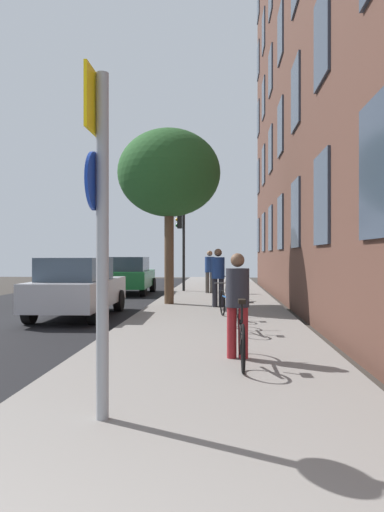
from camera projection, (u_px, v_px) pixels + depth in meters
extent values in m
plane|color=#332D28|center=(113.00, 305.00, 16.19)|extent=(41.80, 41.80, 0.00)
cube|color=black|center=(53.00, 304.00, 16.33)|extent=(7.00, 38.00, 0.01)
cube|color=gray|center=(215.00, 304.00, 15.97)|extent=(4.20, 38.00, 0.12)
cube|color=#513328|center=(296.00, 28.00, 15.29)|extent=(0.50, 27.00, 18.08)
cube|color=#2D3847|center=(376.00, 167.00, 6.41)|extent=(0.06, 1.44, 1.93)
cube|color=#2D3847|center=(321.00, 199.00, 9.97)|extent=(0.06, 1.44, 1.93)
cube|color=#2D3847|center=(296.00, 214.00, 13.53)|extent=(0.06, 1.44, 1.93)
cube|color=#2D3847|center=(280.00, 223.00, 17.10)|extent=(0.06, 1.44, 1.93)
cube|color=#2D3847|center=(270.00, 228.00, 20.66)|extent=(0.06, 1.44, 1.93)
cube|color=#2D3847|center=(263.00, 232.00, 24.23)|extent=(0.06, 1.44, 1.93)
cube|color=#2D3847|center=(258.00, 235.00, 27.79)|extent=(0.06, 1.44, 1.93)
cube|color=#2D3847|center=(322.00, 37.00, 9.97)|extent=(0.06, 1.44, 1.93)
cube|color=#2D3847|center=(296.00, 94.00, 13.53)|extent=(0.06, 1.44, 1.93)
cube|color=#2D3847|center=(280.00, 128.00, 17.10)|extent=(0.06, 1.44, 1.93)
cube|color=#2D3847|center=(270.00, 150.00, 20.66)|extent=(0.06, 1.44, 1.93)
cube|color=#2D3847|center=(263.00, 166.00, 24.22)|extent=(0.06, 1.44, 1.93)
cube|color=#2D3847|center=(258.00, 177.00, 27.79)|extent=(0.06, 1.44, 1.93)
cube|color=#2D3847|center=(280.00, 33.00, 17.09)|extent=(0.06, 1.44, 1.93)
cube|color=#2D3847|center=(270.00, 72.00, 20.66)|extent=(0.06, 1.44, 1.93)
cube|color=#2D3847|center=(263.00, 99.00, 24.22)|extent=(0.06, 1.44, 1.93)
cube|color=#2D3847|center=(258.00, 119.00, 27.79)|extent=(0.06, 1.44, 1.93)
cube|color=#2D3847|center=(263.00, 32.00, 24.22)|extent=(0.06, 1.44, 1.93)
cube|color=#2D3847|center=(258.00, 61.00, 27.78)|extent=(0.06, 1.44, 1.93)
cube|color=#2D3847|center=(258.00, 2.00, 27.78)|extent=(0.06, 1.44, 1.93)
cylinder|color=gray|center=(102.00, 246.00, 4.54)|extent=(0.12, 0.12, 3.31)
cube|color=yellow|center=(94.00, 103.00, 4.54)|extent=(0.03, 0.60, 0.60)
cylinder|color=#14339E|center=(94.00, 181.00, 4.54)|extent=(0.03, 0.56, 0.56)
cylinder|color=black|center=(184.00, 250.00, 21.08)|extent=(0.12, 0.12, 3.63)
cube|color=black|center=(180.00, 219.00, 21.10)|extent=(0.20, 0.24, 0.80)
sphere|color=#4B0707|center=(177.00, 214.00, 21.10)|extent=(0.16, 0.16, 0.16)
sphere|color=orange|center=(177.00, 219.00, 21.10)|extent=(0.16, 0.16, 0.16)
sphere|color=#083E11|center=(177.00, 225.00, 21.10)|extent=(0.16, 0.16, 0.16)
cylinder|color=brown|center=(169.00, 254.00, 15.48)|extent=(0.31, 0.31, 3.26)
ellipsoid|color=#235123|center=(169.00, 173.00, 15.48)|extent=(3.35, 3.35, 2.85)
torus|color=black|center=(240.00, 335.00, 7.37)|extent=(0.04, 0.66, 0.66)
torus|color=black|center=(243.00, 349.00, 6.29)|extent=(0.04, 0.66, 0.66)
cylinder|color=black|center=(241.00, 329.00, 6.83)|extent=(0.05, 0.92, 0.04)
cylinder|color=black|center=(242.00, 338.00, 6.56)|extent=(0.04, 0.55, 0.30)
cylinder|color=black|center=(242.00, 313.00, 6.67)|extent=(0.04, 0.04, 0.28)
cube|color=black|center=(242.00, 301.00, 6.67)|extent=(0.10, 0.24, 0.06)
cylinder|color=#4C4C4C|center=(240.00, 302.00, 7.37)|extent=(0.42, 0.03, 0.03)
torus|color=black|center=(234.00, 313.00, 10.32)|extent=(0.10, 0.64, 0.64)
torus|color=black|center=(240.00, 319.00, 9.30)|extent=(0.10, 0.64, 0.64)
cylinder|color=black|center=(237.00, 307.00, 9.81)|extent=(0.12, 0.86, 0.04)
cylinder|color=black|center=(239.00, 313.00, 9.56)|extent=(0.09, 0.52, 0.28)
cylinder|color=black|center=(238.00, 296.00, 9.66)|extent=(0.04, 0.04, 0.28)
cube|color=black|center=(238.00, 288.00, 9.66)|extent=(0.10, 0.24, 0.06)
cylinder|color=#4C4C4C|center=(234.00, 290.00, 10.32)|extent=(0.42, 0.07, 0.03)
torus|color=black|center=(223.00, 303.00, 12.39)|extent=(0.16, 0.67, 0.67)
torus|color=black|center=(231.00, 307.00, 11.31)|extent=(0.16, 0.67, 0.67)
cylinder|color=#194C99|center=(226.00, 297.00, 11.85)|extent=(0.21, 0.92, 0.04)
cylinder|color=#194C99|center=(228.00, 302.00, 11.58)|extent=(0.14, 0.56, 0.30)
cylinder|color=#194C99|center=(228.00, 288.00, 11.68)|extent=(0.04, 0.04, 0.28)
cube|color=black|center=(228.00, 281.00, 11.68)|extent=(0.10, 0.24, 0.06)
cylinder|color=#4C4C4C|center=(223.00, 283.00, 12.39)|extent=(0.42, 0.10, 0.03)
torus|color=black|center=(227.00, 290.00, 17.35)|extent=(0.14, 0.62, 0.62)
torus|color=black|center=(232.00, 292.00, 16.33)|extent=(0.14, 0.62, 0.62)
cylinder|color=#C68C19|center=(230.00, 286.00, 16.84)|extent=(0.18, 0.86, 0.04)
cylinder|color=#C68C19|center=(231.00, 289.00, 16.59)|extent=(0.12, 0.52, 0.28)
cylinder|color=#C68C19|center=(230.00, 280.00, 16.69)|extent=(0.04, 0.04, 0.28)
cube|color=black|center=(230.00, 275.00, 16.69)|extent=(0.10, 0.24, 0.06)
cylinder|color=#4C4C4C|center=(227.00, 277.00, 17.35)|extent=(0.42, 0.09, 0.03)
cylinder|color=maroon|center=(232.00, 332.00, 7.24)|extent=(0.15, 0.15, 0.78)
cylinder|color=maroon|center=(243.00, 333.00, 7.23)|extent=(0.15, 0.15, 0.78)
cylinder|color=#26262D|center=(238.00, 288.00, 7.23)|extent=(0.51, 0.51, 0.59)
sphere|color=brown|center=(238.00, 260.00, 7.23)|extent=(0.21, 0.21, 0.21)
cylinder|color=#26262D|center=(215.00, 293.00, 14.47)|extent=(0.16, 0.16, 0.87)
cylinder|color=#26262D|center=(221.00, 293.00, 14.46)|extent=(0.16, 0.16, 0.87)
cylinder|color=navy|center=(218.00, 268.00, 14.47)|extent=(0.56, 0.56, 0.65)
sphere|color=brown|center=(218.00, 253.00, 14.47)|extent=(0.24, 0.24, 0.24)
cylinder|color=#4C4742|center=(207.00, 283.00, 19.98)|extent=(0.16, 0.16, 0.87)
cylinder|color=#4C4742|center=(212.00, 283.00, 19.97)|extent=(0.16, 0.16, 0.87)
cylinder|color=navy|center=(210.00, 264.00, 19.97)|extent=(0.56, 0.56, 0.65)
sphere|color=#936B4C|center=(210.00, 253.00, 19.97)|extent=(0.24, 0.24, 0.24)
cube|color=#B7B7BC|center=(79.00, 292.00, 12.94)|extent=(1.84, 4.37, 0.70)
cube|color=#384756|center=(76.00, 269.00, 12.72)|extent=(1.53, 2.46, 0.60)
cylinder|color=black|center=(67.00, 300.00, 14.37)|extent=(0.22, 0.64, 0.64)
cylinder|color=black|center=(119.00, 301.00, 14.27)|extent=(0.22, 0.64, 0.64)
cylinder|color=black|center=(30.00, 311.00, 11.60)|extent=(0.22, 0.64, 0.64)
cylinder|color=black|center=(94.00, 311.00, 11.50)|extent=(0.22, 0.64, 0.64)
cube|color=#19662D|center=(130.00, 279.00, 20.79)|extent=(1.97, 4.16, 0.70)
cube|color=#2D3847|center=(129.00, 264.00, 20.59)|extent=(1.61, 2.35, 0.60)
cylinder|color=black|center=(118.00, 285.00, 22.15)|extent=(0.22, 0.64, 0.64)
cylinder|color=black|center=(153.00, 285.00, 22.04)|extent=(0.22, 0.64, 0.64)
cylinder|color=black|center=(104.00, 289.00, 19.54)|extent=(0.22, 0.64, 0.64)
cylinder|color=black|center=(143.00, 289.00, 19.43)|extent=(0.22, 0.64, 0.64)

